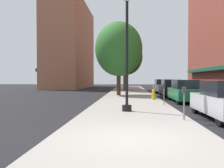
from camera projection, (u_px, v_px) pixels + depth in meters
The scene contains 13 objects.
ground_plane at pixel (168, 95), 23.96m from camera, with size 90.00×90.00×0.00m, color black.
sidewalk_slab at pixel (130, 94), 25.23m from camera, with size 4.80×50.00×0.12m, color gray.
building_far_background at pixel (71, 46), 43.77m from camera, with size 6.80×18.00×15.67m.
lamppost at pixel (127, 50), 11.55m from camera, with size 0.48×0.48×5.90m.
fire_hydrant at pixel (153, 94), 17.88m from camera, with size 0.33×0.26×0.79m.
parking_meter_near at pixel (184, 99), 9.13m from camera, with size 0.14×0.09×1.31m.
parking_meter_far at pixel (164, 92), 14.25m from camera, with size 0.14×0.09×1.31m.
tree_near at pixel (125, 54), 30.09m from camera, with size 4.10×4.10×7.14m.
tree_mid at pixel (119, 49), 22.57m from camera, with size 4.61×4.61×7.17m.
tree_far at pixel (127, 57), 34.54m from camera, with size 4.76×4.76×7.66m.
car_green at pixel (185, 91), 17.02m from camera, with size 1.80×4.30×1.66m.
car_black at pixel (171, 88), 22.62m from camera, with size 1.80×4.30×1.66m.
car_white at pixel (162, 86), 28.59m from camera, with size 1.80×4.30×1.66m.
Camera 1 is at (-0.16, -6.27, 1.76)m, focal length 37.13 mm.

